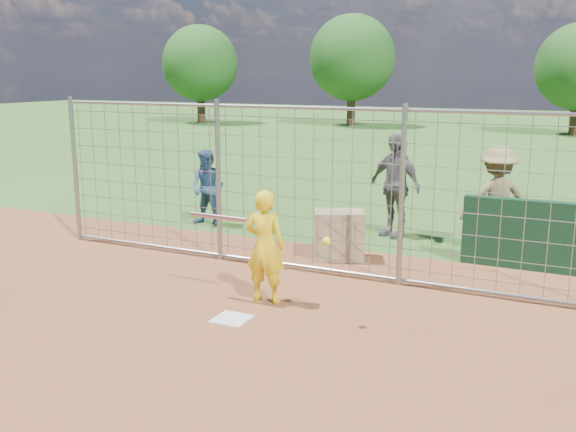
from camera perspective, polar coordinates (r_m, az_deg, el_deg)
The scene contains 11 objects.
ground at distance 8.26m, azimuth -4.31°, elevation -8.72°, with size 100.00×100.00×0.00m, color #2D591E.
infield_dirt at distance 6.10m, azimuth -19.05°, elevation -17.55°, with size 18.00×18.00×0.00m, color brown.
home_plate at distance 8.10m, azimuth -5.02°, elevation -9.11°, with size 0.43×0.43×0.02m, color silver.
dugout_wall at distance 10.57m, azimuth 22.25°, elevation -1.75°, with size 2.60×0.20×1.10m, color #11381E.
batter at distance 8.46m, azimuth -2.04°, elevation -2.72°, with size 0.56×0.37×1.53m, color yellow.
bystander_a at distance 12.90m, azimuth -7.12°, elevation 2.50°, with size 0.74×0.57×1.52m, color navy.
bystander_b at distance 12.05m, azimuth 9.45°, elevation 2.72°, with size 1.13×0.47×1.93m, color #5C5C61.
bystander_c at distance 11.29m, azimuth 18.04°, elevation 1.32°, with size 1.18×0.68×1.82m, color olive.
equipment_bin at distance 10.55m, azimuth 4.55°, elevation -1.70°, with size 0.80×0.55×0.80m, color tan.
equipment_in_play at distance 8.24m, azimuth -4.07°, elevation -0.57°, with size 2.09×0.29×0.19m.
backstop_fence at distance 9.64m, azimuth 1.44°, elevation 2.21°, with size 9.08×0.08×2.60m.
Camera 1 is at (3.84, -6.67, 3.00)m, focal length 40.00 mm.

